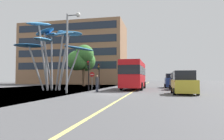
% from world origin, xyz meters
% --- Properties ---
extents(ground, '(120.00, 240.00, 0.10)m').
position_xyz_m(ground, '(-0.73, 0.00, -0.05)').
color(ground, '#4C4C4F').
extents(red_bus, '(2.80, 9.63, 3.79)m').
position_xyz_m(red_bus, '(0.91, 8.96, 2.07)').
color(red_bus, red).
rests_on(red_bus, ground).
extents(leaf_sculpture, '(8.82, 8.57, 8.19)m').
position_xyz_m(leaf_sculpture, '(-8.30, 5.04, 6.12)').
color(leaf_sculpture, '#9EA0A5').
rests_on(leaf_sculpture, ground).
extents(traffic_light_kerb_near, '(0.28, 0.42, 3.38)m').
position_xyz_m(traffic_light_kerb_near, '(-3.57, 3.64, 2.46)').
color(traffic_light_kerb_near, black).
rests_on(traffic_light_kerb_near, ground).
extents(traffic_light_kerb_far, '(0.28, 0.42, 3.39)m').
position_xyz_m(traffic_light_kerb_far, '(-3.56, 7.89, 2.46)').
color(traffic_light_kerb_far, black).
rests_on(traffic_light_kerb_far, ground).
extents(car_parked_near, '(2.10, 3.82, 2.10)m').
position_xyz_m(car_parked_near, '(6.18, 1.47, 0.98)').
color(car_parked_near, gold).
rests_on(car_parked_near, ground).
extents(car_parked_mid, '(1.93, 3.98, 2.13)m').
position_xyz_m(car_parked_mid, '(6.45, 8.85, 0.99)').
color(car_parked_mid, black).
rests_on(car_parked_mid, ground).
extents(car_parked_far, '(1.97, 4.09, 2.17)m').
position_xyz_m(car_parked_far, '(6.09, 14.58, 1.03)').
color(car_parked_far, navy).
rests_on(car_parked_far, ground).
extents(street_lamp, '(1.43, 0.44, 7.76)m').
position_xyz_m(street_lamp, '(-4.34, 0.36, 4.91)').
color(street_lamp, gray).
rests_on(street_lamp, ground).
extents(tree_pavement_near, '(4.98, 5.73, 7.76)m').
position_xyz_m(tree_pavement_near, '(-9.93, 18.56, 5.09)').
color(tree_pavement_near, brown).
rests_on(tree_pavement_near, ground).
extents(pedestrian, '(0.34, 0.34, 1.78)m').
position_xyz_m(pedestrian, '(-2.46, 3.24, 0.90)').
color(pedestrian, '#2D3342').
rests_on(pedestrian, ground).
extents(no_entry_sign, '(0.60, 0.12, 2.22)m').
position_xyz_m(no_entry_sign, '(-4.06, 6.47, 1.49)').
color(no_entry_sign, gray).
rests_on(no_entry_sign, ground).
extents(backdrop_building, '(27.07, 11.39, 15.69)m').
position_xyz_m(backdrop_building, '(-17.58, 32.87, 7.85)').
color(backdrop_building, '#936B4C').
rests_on(backdrop_building, ground).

